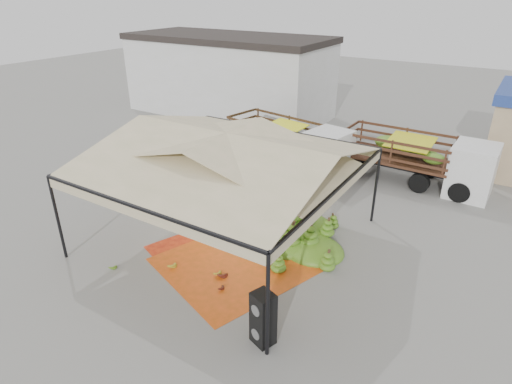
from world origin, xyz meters
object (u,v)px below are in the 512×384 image
Objects in this scene: banana_heap at (284,225)px; vendor at (332,176)px; truck_right at (422,155)px; truck_left at (292,140)px; speaker_stack at (263,319)px.

vendor is at bearing 91.02° from banana_heap.
truck_right is at bearing -142.86° from vendor.
truck_right is at bearing 21.51° from truck_left.
vendor reaches higher than banana_heap.
truck_right is (0.95, 12.37, 0.63)m from speaker_stack.
banana_heap is 8.22m from truck_right.
speaker_stack is (1.99, -4.74, 0.21)m from banana_heap.
vendor is 3.68m from truck_left.
banana_heap is 3.38× the size of speaker_stack.
banana_heap is 4.45m from vendor.
speaker_stack is at bearing -92.94° from truck_right.
truck_left is (-5.12, 11.16, 0.61)m from speaker_stack.
vendor is 0.25× the size of truck_left.
speaker_stack is 12.29m from truck_left.
speaker_stack reaches higher than banana_heap.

